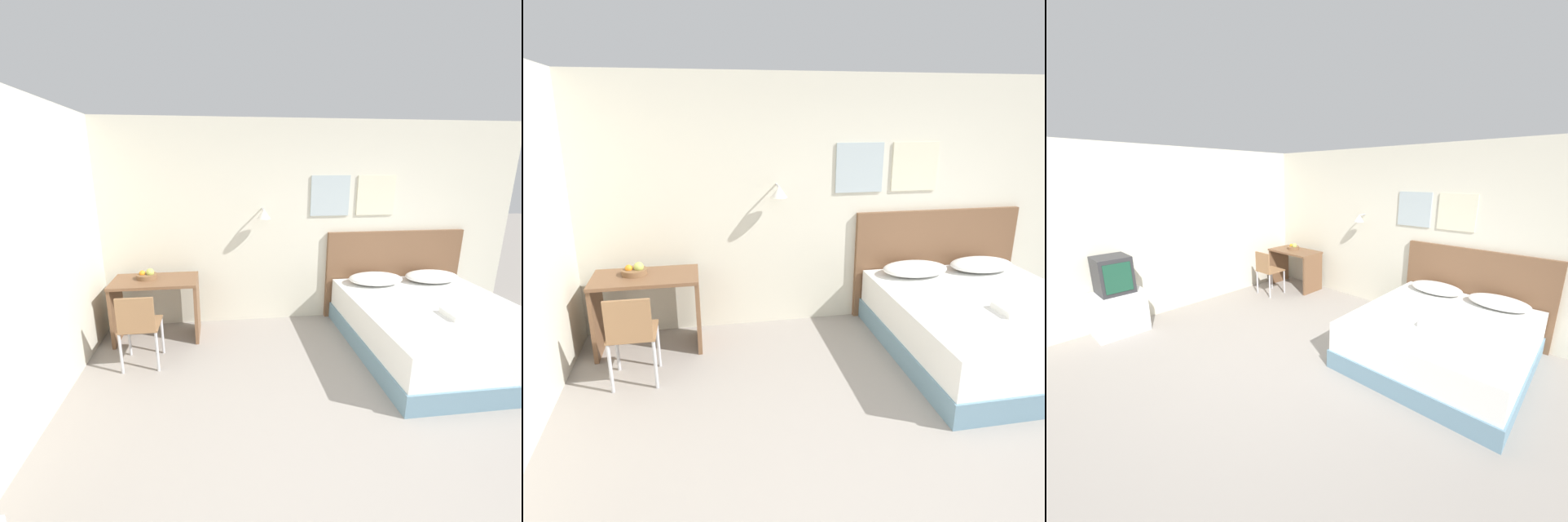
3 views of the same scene
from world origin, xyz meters
The scene contains 13 objects.
ground_plane centered at (0.00, 0.00, 0.00)m, with size 24.00×24.00×0.00m, color gray.
wall_back centered at (0.01, 2.74, 1.33)m, with size 5.99×0.31×2.65m.
wall_left centered at (-2.62, -0.14, 1.32)m, with size 0.06×5.72×2.65m.
bed centered at (1.32, 1.61, 0.28)m, with size 1.83×2.09×0.57m.
headboard centered at (1.32, 2.69, 0.61)m, with size 1.95×0.06×1.21m.
pillow_left centered at (0.92, 2.38, 0.64)m, with size 0.72×0.44×0.14m.
pillow_right centered at (1.72, 2.38, 0.64)m, with size 0.72×0.44×0.14m.
folded_towel_near_foot centered at (1.34, 1.29, 0.60)m, with size 0.27×0.28×0.06m.
desk centered at (-1.90, 2.33, 0.52)m, with size 1.01×0.56×0.76m.
desk_chair centered at (-1.98, 1.66, 0.50)m, with size 0.40×0.40×0.83m.
fruit_bowl centered at (-2.00, 2.39, 0.80)m, with size 0.24×0.24×0.13m.
tv_stand centered at (-2.34, -0.80, 0.31)m, with size 0.47×0.67×0.61m.
television centered at (-2.34, -0.80, 0.87)m, with size 0.46×0.42×0.51m.
Camera 3 is at (2.52, -2.04, 2.18)m, focal length 22.00 mm.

